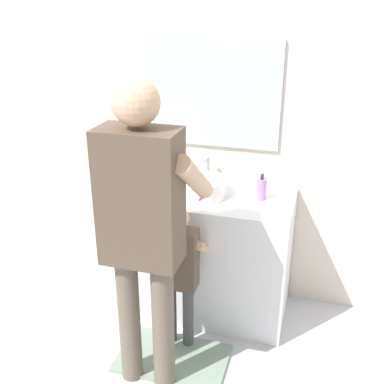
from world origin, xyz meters
TOP-DOWN VIEW (x-y plane):
  - ground_plane at (0.00, 0.00)m, footprint 14.00×14.00m
  - back_wall at (0.00, 0.62)m, footprint 4.40×0.10m
  - vanity_cabinet at (0.00, 0.30)m, footprint 1.17×0.54m
  - sink_basin at (0.00, 0.28)m, footprint 0.34×0.34m
  - faucet at (0.00, 0.49)m, footprint 0.18×0.14m
  - toothbrush_cup at (-0.35, 0.34)m, footprint 0.07×0.07m
  - soap_bottle at (0.38, 0.33)m, footprint 0.06×0.06m
  - bath_mat at (0.00, -0.25)m, footprint 0.64×0.40m
  - child_toddler at (0.00, -0.10)m, footprint 0.28×0.28m
  - adult_parent at (-0.08, -0.41)m, footprint 0.52×0.55m

SIDE VIEW (x-z plane):
  - ground_plane at x=0.00m, z-range 0.00..0.00m
  - bath_mat at x=0.00m, z-range 0.00..0.02m
  - vanity_cabinet at x=0.00m, z-range 0.00..0.84m
  - child_toddler at x=0.00m, z-range 0.09..1.01m
  - toothbrush_cup at x=-0.35m, z-range 0.79..0.99m
  - sink_basin at x=0.00m, z-range 0.84..0.95m
  - soap_bottle at x=0.38m, z-range 0.82..0.99m
  - faucet at x=0.00m, z-range 0.83..1.01m
  - adult_parent at x=-0.08m, z-range 0.17..1.83m
  - back_wall at x=0.00m, z-range 0.00..2.70m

